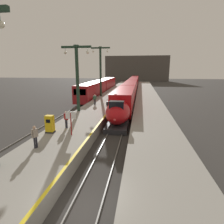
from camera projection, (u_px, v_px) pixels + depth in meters
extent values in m
plane|color=#33302D|center=(84.00, 212.00, 8.97)|extent=(260.00, 260.00, 0.00)
cube|color=gray|center=(103.00, 104.00, 33.28)|extent=(4.80, 110.00, 1.05)
cube|color=gray|center=(149.00, 106.00, 32.10)|extent=(4.80, 110.00, 1.05)
cube|color=yellow|center=(116.00, 102.00, 32.83)|extent=(0.20, 107.80, 0.01)
cube|color=slate|center=(123.00, 105.00, 35.56)|extent=(0.08, 110.00, 0.12)
cube|color=slate|center=(131.00, 105.00, 35.34)|extent=(0.08, 110.00, 0.12)
cube|color=slate|center=(82.00, 104.00, 36.74)|extent=(0.08, 110.00, 0.12)
cube|color=slate|center=(89.00, 104.00, 36.52)|extent=(0.08, 110.00, 0.12)
ellipsoid|color=#B20F14|center=(118.00, 112.00, 21.63)|extent=(2.78, 5.85, 2.56)
cube|color=#28282D|center=(118.00, 126.00, 21.70)|extent=(2.46, 4.97, 0.55)
cube|color=black|center=(117.00, 105.00, 20.12)|extent=(1.59, 1.00, 0.90)
sphere|color=#F24C4C|center=(115.00, 120.00, 18.92)|extent=(0.28, 0.28, 0.28)
cube|color=#B20F14|center=(124.00, 99.00, 30.01)|extent=(2.90, 14.00, 3.05)
cube|color=black|center=(116.00, 95.00, 30.09)|extent=(0.04, 11.90, 0.80)
cube|color=black|center=(133.00, 95.00, 29.68)|extent=(0.04, 11.90, 0.80)
cube|color=silver|center=(124.00, 106.00, 30.30)|extent=(2.92, 13.30, 0.24)
cube|color=black|center=(122.00, 116.00, 26.10)|extent=(2.03, 2.20, 0.56)
cube|color=black|center=(126.00, 104.00, 34.73)|extent=(2.03, 2.20, 0.56)
cube|color=#B20F14|center=(130.00, 88.00, 46.00)|extent=(2.90, 18.00, 3.05)
cube|color=black|center=(125.00, 86.00, 46.08)|extent=(0.04, 15.84, 0.80)
cube|color=black|center=(136.00, 86.00, 45.66)|extent=(0.04, 15.84, 0.80)
cube|color=black|center=(128.00, 99.00, 40.51)|extent=(2.03, 2.20, 0.56)
cube|color=black|center=(131.00, 92.00, 52.30)|extent=(2.03, 2.20, 0.56)
cube|color=#B20F14|center=(133.00, 83.00, 63.91)|extent=(2.90, 18.00, 3.05)
cube|color=black|center=(129.00, 81.00, 63.99)|extent=(0.04, 15.84, 0.80)
cube|color=black|center=(137.00, 81.00, 63.58)|extent=(0.04, 15.84, 0.80)
cube|color=black|center=(132.00, 90.00, 58.42)|extent=(2.03, 2.20, 0.56)
cube|color=black|center=(134.00, 86.00, 70.21)|extent=(2.03, 2.20, 0.56)
cube|color=#B20F14|center=(135.00, 80.00, 81.83)|extent=(2.90, 18.00, 3.05)
cube|color=black|center=(132.00, 79.00, 81.91)|extent=(0.04, 15.84, 0.80)
cube|color=black|center=(138.00, 79.00, 81.49)|extent=(0.04, 15.84, 0.80)
cube|color=black|center=(134.00, 85.00, 76.34)|extent=(2.03, 2.20, 0.56)
cube|color=black|center=(135.00, 83.00, 88.13)|extent=(2.03, 2.20, 0.56)
cube|color=maroon|center=(93.00, 90.00, 41.61)|extent=(2.85, 18.00, 3.30)
cube|color=black|center=(80.00, 92.00, 32.85)|extent=(2.28, 0.08, 1.10)
cube|color=black|center=(86.00, 88.00, 41.70)|extent=(0.04, 15.30, 0.90)
cube|color=black|center=(99.00, 88.00, 41.29)|extent=(0.04, 15.30, 0.90)
cube|color=black|center=(85.00, 103.00, 36.49)|extent=(2.00, 2.00, 0.52)
cube|color=black|center=(98.00, 95.00, 47.59)|extent=(2.00, 2.00, 0.52)
cube|color=maroon|center=(107.00, 84.00, 59.53)|extent=(2.85, 18.00, 3.30)
cylinder|color=#1E3828|center=(0.00, 17.00, 9.02)|extent=(0.03, 0.03, 0.60)
sphere|color=#EFEACC|center=(1.00, 25.00, 9.10)|extent=(0.36, 0.36, 0.36)
cylinder|color=#1E3828|center=(77.00, 79.00, 24.89)|extent=(0.44, 0.44, 8.70)
cylinder|color=#1E3828|center=(76.00, 46.00, 23.95)|extent=(0.68, 0.68, 0.30)
cube|color=#1E3828|center=(76.00, 47.00, 23.97)|extent=(4.00, 0.24, 0.28)
cylinder|color=#1E3828|center=(65.00, 50.00, 24.27)|extent=(0.03, 0.03, 0.60)
sphere|color=#EFEACC|center=(65.00, 53.00, 24.35)|extent=(0.36, 0.36, 0.36)
cylinder|color=#1E3828|center=(87.00, 50.00, 23.83)|extent=(0.03, 0.03, 0.60)
sphere|color=#EFEACC|center=(88.00, 52.00, 23.91)|extent=(0.36, 0.36, 0.36)
cylinder|color=#1E3828|center=(101.00, 72.00, 39.02)|extent=(0.44, 0.44, 10.13)
cylinder|color=#1E3828|center=(100.00, 47.00, 37.91)|extent=(0.68, 0.68, 0.30)
cube|color=#1E3828|center=(100.00, 48.00, 37.94)|extent=(4.00, 0.24, 0.28)
cylinder|color=#1E3828|center=(93.00, 50.00, 38.23)|extent=(0.03, 0.03, 0.60)
sphere|color=#EFEACC|center=(93.00, 52.00, 38.31)|extent=(0.36, 0.36, 0.36)
cylinder|color=#1E3828|center=(107.00, 50.00, 37.80)|extent=(0.03, 0.03, 0.60)
sphere|color=#EFEACC|center=(107.00, 51.00, 37.87)|extent=(0.36, 0.36, 0.36)
cylinder|color=#23232D|center=(95.00, 102.00, 30.28)|extent=(0.13, 0.13, 0.85)
cylinder|color=#23232D|center=(94.00, 102.00, 30.23)|extent=(0.13, 0.13, 0.85)
cube|color=#336647|center=(95.00, 98.00, 30.09)|extent=(0.44, 0.37, 0.62)
cylinder|color=#336647|center=(96.00, 98.00, 30.17)|extent=(0.09, 0.09, 0.58)
cylinder|color=#336647|center=(93.00, 98.00, 30.02)|extent=(0.09, 0.09, 0.58)
sphere|color=tan|center=(95.00, 95.00, 29.99)|extent=(0.22, 0.22, 0.22)
cylinder|color=#23232D|center=(66.00, 123.00, 18.36)|extent=(0.13, 0.13, 0.85)
cylinder|color=#23232D|center=(67.00, 124.00, 18.26)|extent=(0.13, 0.13, 0.85)
cube|color=maroon|center=(66.00, 116.00, 18.15)|extent=(0.44, 0.37, 0.62)
cylinder|color=maroon|center=(64.00, 117.00, 18.30)|extent=(0.09, 0.09, 0.58)
cylinder|color=maroon|center=(68.00, 117.00, 18.02)|extent=(0.09, 0.09, 0.58)
sphere|color=tan|center=(66.00, 112.00, 18.05)|extent=(0.22, 0.22, 0.22)
cylinder|color=#23232D|center=(35.00, 143.00, 13.54)|extent=(0.13, 0.13, 0.85)
cylinder|color=#23232D|center=(37.00, 142.00, 13.69)|extent=(0.13, 0.13, 0.85)
cube|color=gray|center=(35.00, 133.00, 13.45)|extent=(0.34, 0.43, 0.62)
cylinder|color=gray|center=(32.00, 135.00, 13.25)|extent=(0.09, 0.09, 0.58)
cylinder|color=gray|center=(37.00, 133.00, 13.66)|extent=(0.09, 0.09, 0.58)
sphere|color=tan|center=(34.00, 127.00, 13.35)|extent=(0.22, 0.22, 0.22)
cube|color=black|center=(107.00, 103.00, 29.72)|extent=(0.40, 0.22, 0.60)
cylinder|color=#262628|center=(107.00, 100.00, 29.62)|extent=(0.02, 0.02, 0.36)
cylinder|color=#262628|center=(108.00, 101.00, 29.59)|extent=(0.02, 0.02, 0.36)
cube|color=#262628|center=(107.00, 99.00, 29.57)|extent=(0.22, 0.03, 0.02)
cube|color=yellow|center=(50.00, 124.00, 16.87)|extent=(0.70, 0.56, 1.60)
cube|color=black|center=(48.00, 121.00, 16.52)|extent=(0.40, 0.02, 0.32)
cube|color=black|center=(50.00, 132.00, 17.04)|extent=(0.76, 0.62, 0.12)
cylinder|color=maroon|center=(71.00, 124.00, 16.17)|extent=(0.10, 0.10, 2.00)
cube|color=white|center=(71.00, 115.00, 15.99)|extent=(0.90, 0.06, 0.64)
cube|color=#4C4742|center=(137.00, 69.00, 105.63)|extent=(36.00, 2.00, 14.00)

